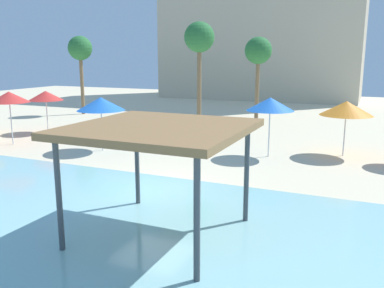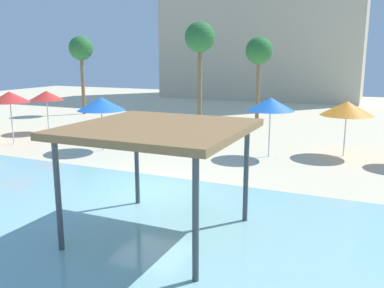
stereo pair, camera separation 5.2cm
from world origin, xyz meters
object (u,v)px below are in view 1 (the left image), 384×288
Objects in this scene: palm_tree_1 at (258,52)px; palm_tree_3 at (199,40)px; palm_tree_0 at (80,50)px; beach_umbrella_blue_0 at (101,104)px; beach_umbrella_red_1 at (46,96)px; beach_umbrella_red_4 at (9,97)px; shade_pavilion at (160,132)px; lounge_chair_2 at (112,132)px; beach_umbrella_blue_6 at (270,104)px; beach_umbrella_orange_3 at (346,108)px.

palm_tree_3 is (-2.56, -4.61, 0.73)m from palm_tree_1.
palm_tree_3 reaches higher than palm_tree_0.
beach_umbrella_blue_0 is at bearing -109.79° from palm_tree_1.
beach_umbrella_red_4 is at bearing -77.22° from beach_umbrella_red_1.
shade_pavilion is 14.38m from beach_umbrella_red_4.
beach_umbrella_blue_6 is at bearing 98.63° from lounge_chair_2.
palm_tree_1 is 5.32m from palm_tree_3.
beach_umbrella_blue_0 is 8.11m from beach_umbrella_blue_6.
beach_umbrella_blue_6 is (13.08, 2.75, -0.06)m from beach_umbrella_red_4.
beach_umbrella_blue_0 is 5.28m from beach_umbrella_red_4.
palm_tree_0 is 11.64m from palm_tree_3.
palm_tree_3 reaches higher than beach_umbrella_red_1.
shade_pavilion is 0.71× the size of palm_tree_1.
beach_umbrella_blue_6 is at bearing 11.88° from beach_umbrella_red_4.
palm_tree_0 reaches higher than shade_pavilion.
palm_tree_3 is at bearing 50.14° from beach_umbrella_red_4.
lounge_chair_2 is at bearing -121.25° from palm_tree_1.
palm_tree_0 reaches higher than beach_umbrella_blue_6.
beach_umbrella_blue_6 is 0.41× the size of palm_tree_3.
lounge_chair_2 is (-9.22, 0.80, -2.12)m from beach_umbrella_blue_6.
palm_tree_1 reaches higher than beach_umbrella_blue_6.
beach_umbrella_blue_6 is at bearing -44.31° from palm_tree_3.
beach_umbrella_red_1 is at bearing -75.45° from lounge_chair_2.
beach_umbrella_blue_6 is 1.39× the size of lounge_chair_2.
beach_umbrella_orange_3 is 21.76m from palm_tree_0.
beach_umbrella_red_1 reaches higher than lounge_chair_2.
beach_umbrella_orange_3 is 0.92× the size of beach_umbrella_red_4.
shade_pavilion is 0.63× the size of palm_tree_3.
beach_umbrella_orange_3 is 3.56m from beach_umbrella_blue_6.
palm_tree_0 is at bearing 110.45° from beach_umbrella_red_4.
beach_umbrella_red_4 is 5.68m from lounge_chair_2.
lounge_chair_2 is at bearing -176.37° from beach_umbrella_orange_3.
beach_umbrella_blue_0 is at bearing -48.09° from palm_tree_0.
beach_umbrella_red_4 is at bearing -168.12° from beach_umbrella_blue_6.
palm_tree_1 is (13.88, 1.95, -0.23)m from palm_tree_0.
shade_pavilion is at bearing -37.96° from beach_umbrella_red_1.
beach_umbrella_blue_0 is 14.35m from palm_tree_0.
beach_umbrella_orange_3 is (11.04, 3.61, -0.08)m from beach_umbrella_blue_0.
palm_tree_3 reaches higher than palm_tree_1.
beach_umbrella_blue_0 is 0.94× the size of beach_umbrella_red_4.
palm_tree_1 is (5.83, 9.61, 4.52)m from lounge_chair_2.
palm_tree_0 is at bearing -120.01° from lounge_chair_2.
palm_tree_3 is at bearing 155.20° from beach_umbrella_orange_3.
beach_umbrella_blue_6 is 9.49m from lounge_chair_2.
lounge_chair_2 is (3.87, 3.55, -2.18)m from beach_umbrella_red_4.
beach_umbrella_blue_6 is at bearing -72.00° from palm_tree_1.
beach_umbrella_orange_3 reaches higher than beach_umbrella_red_1.
beach_umbrella_orange_3 is at bearing -18.58° from palm_tree_0.
beach_umbrella_blue_0 is at bearing -103.75° from palm_tree_3.
beach_umbrella_blue_6 is 8.87m from palm_tree_3.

